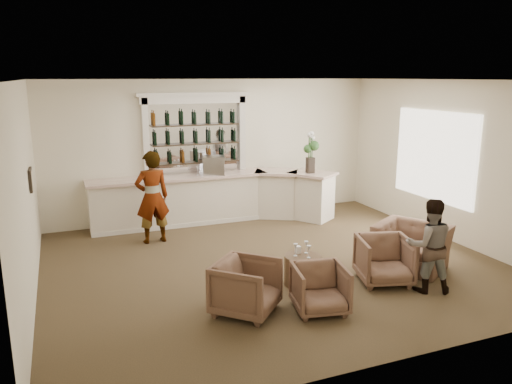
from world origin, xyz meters
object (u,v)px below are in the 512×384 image
Objects in this scene: guest at (429,246)px; armchair_right at (384,260)px; sommelier at (152,197)px; armchair_far at (412,246)px; armchair_left at (246,287)px; cocktail_table at (302,270)px; bar_counter at (216,198)px; espresso_machine at (214,165)px; armchair_center at (320,289)px; flower_vase at (311,150)px.

guest reaches higher than armchair_right.
armchair_far is (4.06, -3.10, -0.57)m from sommelier.
armchair_right is at bearing -96.70° from armchair_far.
cocktail_table is at bearing -19.51° from armchair_left.
bar_counter is 2.99× the size of sommelier.
espresso_machine reaches higher than armchair_far.
cocktail_table is 3.68m from sommelier.
guest is 3.00m from armchair_left.
guest is (1.74, -0.95, 0.51)m from cocktail_table.
armchair_center is at bearing -143.76° from armchair_right.
sommelier is at bearing -149.97° from bar_counter.
sommelier is 3.92× the size of espresso_machine.
armchair_left is 4.83m from espresso_machine.
armchair_left is 1.13× the size of armchair_center.
espresso_machine is (-1.57, 4.45, 0.96)m from armchair_right.
guest is at bearing -52.70° from armchair_left.
espresso_machine is at bearing -44.97° from guest.
flower_vase is (1.89, 3.39, 1.44)m from cocktail_table.
espresso_machine reaches higher than armchair_center.
espresso_machine is (-0.28, 4.03, 1.10)m from cocktail_table.
bar_counter is 4.78× the size of armchair_far.
guest is 5.41m from espresso_machine.
armchair_left is (-1.22, -0.61, 0.14)m from cocktail_table.
armchair_center is (-0.20, -0.96, 0.10)m from cocktail_table.
flower_vase reaches higher than armchair_left.
espresso_machine reaches higher than guest.
bar_counter is 9.40× the size of cocktail_table.
armchair_far reaches higher than armchair_center.
armchair_far is at bearing 32.85° from armchair_center.
guest is 1.75× the size of armchair_left.
sommelier is (-1.64, -0.95, 0.38)m from bar_counter.
armchair_center is 5.09m from espresso_machine.
cocktail_table is at bearing -5.70° from guest.
guest is at bearing -48.95° from espresso_machine.
bar_counter is 7.46× the size of armchair_center.
bar_counter is 4.71m from armchair_right.
guest is 1.77× the size of armchair_right.
armchair_far is at bearing -0.60° from cocktail_table.
sommelier is 1.60× the size of armchair_far.
flower_vase is (3.11, 4.00, 1.29)m from armchair_left.
cocktail_table is at bearing -86.46° from bar_counter.
espresso_machine is at bearing 32.37° from armchair_left.
flower_vase is (0.15, 4.34, 0.93)m from guest.
armchair_far is at bearing 137.41° from sommelier.
cocktail_table is 0.51× the size of armchair_far.
armchair_right reaches higher than armchair_center.
armchair_far is at bearing -91.96° from guest.
sommelier is at bearing 121.49° from cocktail_table.
armchair_left reaches higher than armchair_far.
armchair_right is at bearing -51.54° from espresso_machine.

